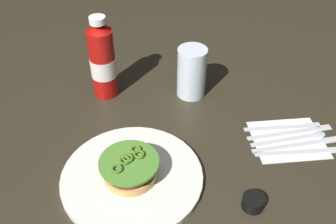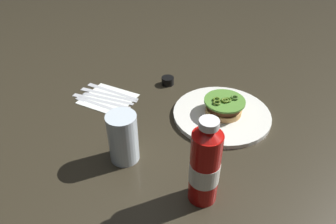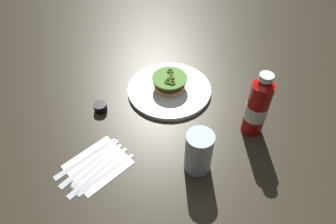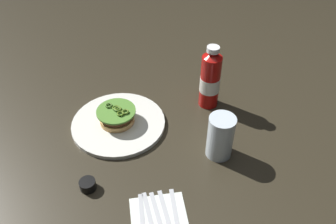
{
  "view_description": "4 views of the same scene",
  "coord_description": "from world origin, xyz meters",
  "px_view_note": "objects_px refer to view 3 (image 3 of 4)",
  "views": [
    {
      "loc": [
        -0.26,
        -0.56,
        0.63
      ],
      "look_at": [
        -0.02,
        0.08,
        0.05
      ],
      "focal_mm": 40.52,
      "sensor_mm": 36.0,
      "label": 1
    },
    {
      "loc": [
        -0.15,
        0.74,
        0.59
      ],
      "look_at": [
        0.01,
        0.04,
        0.05
      ],
      "focal_mm": 33.36,
      "sensor_mm": 36.0,
      "label": 2
    },
    {
      "loc": [
        0.55,
        0.37,
        0.74
      ],
      "look_at": [
        -0.01,
        0.03,
        0.06
      ],
      "focal_mm": 32.35,
      "sensor_mm": 36.0,
      "label": 3
    },
    {
      "loc": [
        0.65,
        -0.22,
        0.76
      ],
      "look_at": [
        -0.05,
        0.09,
        0.09
      ],
      "focal_mm": 36.42,
      "sensor_mm": 36.0,
      "label": 4
    }
  ],
  "objects_px": {
    "condiment_cup": "(100,107)",
    "napkin": "(98,164)",
    "burger_sandwich": "(170,82)",
    "ketchup_bottle": "(257,107)",
    "water_glass": "(199,152)",
    "fork_utensil": "(101,177)",
    "dinner_plate": "(169,89)",
    "butter_knife": "(82,160)",
    "spoon_utensil": "(90,170)",
    "table_knife": "(86,165)",
    "steak_knife": "(95,174)"
  },
  "relations": [
    {
      "from": "butter_knife",
      "to": "burger_sandwich",
      "type": "bearing_deg",
      "value": 171.57
    },
    {
      "from": "burger_sandwich",
      "to": "ketchup_bottle",
      "type": "distance_m",
      "value": 0.33
    },
    {
      "from": "water_glass",
      "to": "fork_utensil",
      "type": "relative_size",
      "value": 0.73
    },
    {
      "from": "condiment_cup",
      "to": "ketchup_bottle",
      "type": "bearing_deg",
      "value": 111.6
    },
    {
      "from": "condiment_cup",
      "to": "napkin",
      "type": "bearing_deg",
      "value": 37.98
    },
    {
      "from": "water_glass",
      "to": "spoon_utensil",
      "type": "distance_m",
      "value": 0.31
    },
    {
      "from": "water_glass",
      "to": "table_knife",
      "type": "relative_size",
      "value": 0.64
    },
    {
      "from": "dinner_plate",
      "to": "condiment_cup",
      "type": "xyz_separation_m",
      "value": [
        0.2,
        -0.15,
        0.01
      ]
    },
    {
      "from": "condiment_cup",
      "to": "water_glass",
      "type": "bearing_deg",
      "value": 85.52
    },
    {
      "from": "napkin",
      "to": "table_knife",
      "type": "distance_m",
      "value": 0.03
    },
    {
      "from": "steak_knife",
      "to": "dinner_plate",
      "type": "bearing_deg",
      "value": -179.55
    },
    {
      "from": "dinner_plate",
      "to": "spoon_utensil",
      "type": "distance_m",
      "value": 0.41
    },
    {
      "from": "spoon_utensil",
      "to": "fork_utensil",
      "type": "xyz_separation_m",
      "value": [
        -0.0,
        0.04,
        0.0
      ]
    },
    {
      "from": "ketchup_bottle",
      "to": "fork_utensil",
      "type": "bearing_deg",
      "value": -37.2
    },
    {
      "from": "butter_knife",
      "to": "water_glass",
      "type": "bearing_deg",
      "value": 118.31
    },
    {
      "from": "burger_sandwich",
      "to": "spoon_utensil",
      "type": "relative_size",
      "value": 0.65
    },
    {
      "from": "water_glass",
      "to": "spoon_utensil",
      "type": "xyz_separation_m",
      "value": [
        0.17,
        -0.25,
        -0.06
      ]
    },
    {
      "from": "burger_sandwich",
      "to": "napkin",
      "type": "height_order",
      "value": "burger_sandwich"
    },
    {
      "from": "butter_knife",
      "to": "steak_knife",
      "type": "height_order",
      "value": "same"
    },
    {
      "from": "steak_knife",
      "to": "burger_sandwich",
      "type": "bearing_deg",
      "value": -179.28
    },
    {
      "from": "water_glass",
      "to": "table_knife",
      "type": "distance_m",
      "value": 0.33
    },
    {
      "from": "butter_knife",
      "to": "table_knife",
      "type": "relative_size",
      "value": 0.95
    },
    {
      "from": "ketchup_bottle",
      "to": "butter_knife",
      "type": "distance_m",
      "value": 0.54
    },
    {
      "from": "burger_sandwich",
      "to": "table_knife",
      "type": "relative_size",
      "value": 0.58
    },
    {
      "from": "spoon_utensil",
      "to": "table_knife",
      "type": "bearing_deg",
      "value": -110.88
    },
    {
      "from": "fork_utensil",
      "to": "spoon_utensil",
      "type": "bearing_deg",
      "value": -89.57
    },
    {
      "from": "burger_sandwich",
      "to": "spoon_utensil",
      "type": "height_order",
      "value": "burger_sandwich"
    },
    {
      "from": "napkin",
      "to": "fork_utensil",
      "type": "distance_m",
      "value": 0.05
    },
    {
      "from": "dinner_plate",
      "to": "condiment_cup",
      "type": "height_order",
      "value": "condiment_cup"
    },
    {
      "from": "butter_knife",
      "to": "spoon_utensil",
      "type": "bearing_deg",
      "value": 71.94
    },
    {
      "from": "condiment_cup",
      "to": "napkin",
      "type": "relative_size",
      "value": 0.27
    },
    {
      "from": "dinner_plate",
      "to": "spoon_utensil",
      "type": "xyz_separation_m",
      "value": [
        0.41,
        -0.02,
        -0.0
      ]
    },
    {
      "from": "ketchup_bottle",
      "to": "water_glass",
      "type": "bearing_deg",
      "value": -20.96
    },
    {
      "from": "water_glass",
      "to": "spoon_utensil",
      "type": "relative_size",
      "value": 0.72
    },
    {
      "from": "condiment_cup",
      "to": "spoon_utensil",
      "type": "distance_m",
      "value": 0.24
    },
    {
      "from": "dinner_plate",
      "to": "water_glass",
      "type": "relative_size",
      "value": 2.18
    },
    {
      "from": "dinner_plate",
      "to": "condiment_cup",
      "type": "distance_m",
      "value": 0.25
    },
    {
      "from": "dinner_plate",
      "to": "spoon_utensil",
      "type": "height_order",
      "value": "dinner_plate"
    },
    {
      "from": "ketchup_bottle",
      "to": "table_knife",
      "type": "distance_m",
      "value": 0.53
    },
    {
      "from": "dinner_plate",
      "to": "ketchup_bottle",
      "type": "distance_m",
      "value": 0.33
    },
    {
      "from": "dinner_plate",
      "to": "water_glass",
      "type": "bearing_deg",
      "value": 45.05
    },
    {
      "from": "fork_utensil",
      "to": "steak_knife",
      "type": "bearing_deg",
      "value": -81.24
    },
    {
      "from": "condiment_cup",
      "to": "fork_utensil",
      "type": "height_order",
      "value": "condiment_cup"
    },
    {
      "from": "water_glass",
      "to": "napkin",
      "type": "distance_m",
      "value": 0.29
    },
    {
      "from": "burger_sandwich",
      "to": "ketchup_bottle",
      "type": "xyz_separation_m",
      "value": [
        0.02,
        0.32,
        0.06
      ]
    },
    {
      "from": "condiment_cup",
      "to": "table_knife",
      "type": "height_order",
      "value": "condiment_cup"
    },
    {
      "from": "dinner_plate",
      "to": "table_knife",
      "type": "xyz_separation_m",
      "value": [
        0.4,
        -0.04,
        -0.0
      ]
    },
    {
      "from": "dinner_plate",
      "to": "butter_knife",
      "type": "distance_m",
      "value": 0.4
    },
    {
      "from": "napkin",
      "to": "spoon_utensil",
      "type": "bearing_deg",
      "value": -7.89
    },
    {
      "from": "napkin",
      "to": "spoon_utensil",
      "type": "height_order",
      "value": "spoon_utensil"
    }
  ]
}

